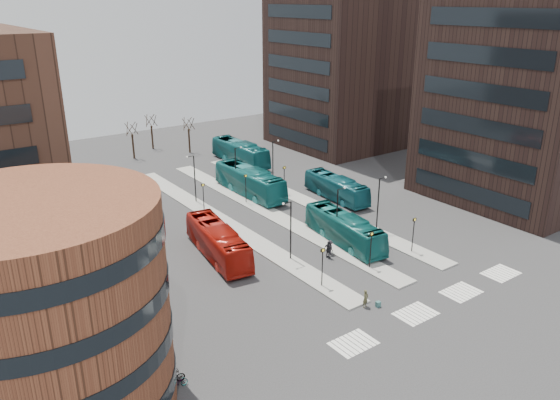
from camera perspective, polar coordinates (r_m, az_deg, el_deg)
ground at (r=46.05m, az=18.67°, el=-12.95°), size 160.00×160.00×0.00m
island_left at (r=63.44m, az=-5.87°, el=-2.35°), size 2.50×45.00×0.15m
island_mid at (r=66.39m, az=-1.41°, el=-1.19°), size 2.50×45.00×0.15m
island_right at (r=69.73m, az=2.65°, el=-0.12°), size 2.50×45.00×0.15m
suitcase at (r=47.49m, az=10.21°, el=-10.66°), size 0.42×0.35×0.49m
red_bus at (r=54.94m, az=-6.53°, el=-4.31°), size 4.57×12.13×3.30m
teal_bus_a at (r=57.96m, az=6.74°, el=-3.01°), size 4.04×11.73×3.20m
teal_bus_b at (r=71.81m, az=-3.18°, el=1.96°), size 3.14×13.12×3.65m
teal_bus_c at (r=70.63m, az=5.90°, el=1.29°), size 3.21×10.96×3.02m
teal_bus_d at (r=85.79m, az=-4.18°, el=4.98°), size 3.01×12.70×3.54m
traveller at (r=47.02m, az=8.93°, el=-10.13°), size 0.65×0.48×1.60m
commuter_a at (r=51.73m, az=-3.79°, el=-6.80°), size 0.89×0.70×1.77m
commuter_b at (r=54.78m, az=5.10°, el=-5.19°), size 0.64×1.13×1.82m
commuter_c at (r=55.63m, az=5.25°, el=-4.95°), size 1.06×1.11×1.51m
bicycle_near at (r=38.87m, az=-10.68°, el=-18.31°), size 1.57×0.62×0.81m
bicycle_mid at (r=39.27m, az=-11.11°, el=-17.71°), size 1.71×0.74×1.00m
bicycle_far at (r=40.36m, az=-12.05°, el=-16.61°), size 1.87×0.66×0.98m
crosswalk_stripes at (r=49.22m, az=16.11°, el=-10.33°), size 22.35×2.40×0.01m
round_building at (r=35.86m, az=-23.71°, el=-10.73°), size 15.16×15.16×14.00m
tower_near at (r=75.27m, az=24.72°, el=11.34°), size 20.12×20.00×30.00m
tower_far at (r=96.60m, az=6.69°, el=14.62°), size 20.12×20.00×30.00m
sign_poles at (r=60.06m, az=2.06°, el=-1.19°), size 12.45×22.12×3.65m
lamp_posts at (r=63.99m, az=0.06°, el=1.32°), size 14.04×20.24×6.12m
bare_trees at (r=93.41m, az=-12.61°, el=6.42°), size 10.97×8.14×5.90m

